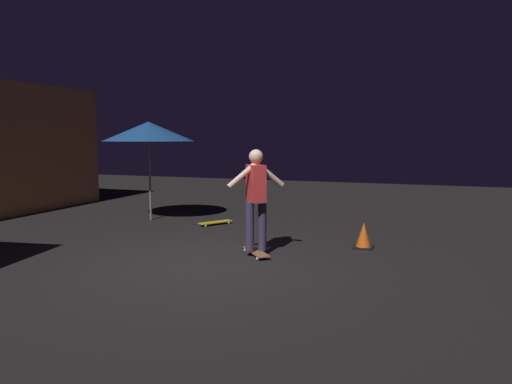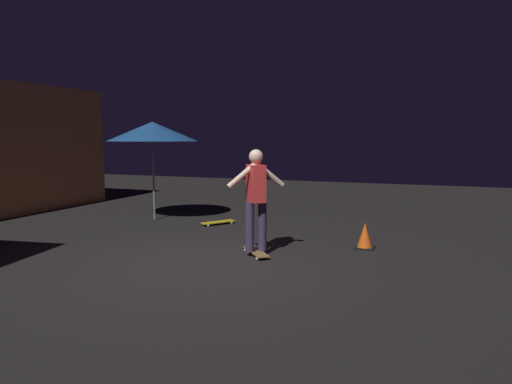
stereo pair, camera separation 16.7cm
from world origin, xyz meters
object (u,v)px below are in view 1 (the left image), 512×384
Objects in this scene: skater at (256,193)px; traffic_cone at (364,236)px; skateboard_spare at (215,222)px; patio_umbrella at (149,132)px; skateboard_ridden at (256,252)px.

traffic_cone is (1.11, -1.61, -0.83)m from skater.
skateboard_spare is at bearing 71.91° from traffic_cone.
patio_umbrella reaches higher than skater.
skater reaches higher than skateboard_spare.
patio_umbrella is 3.03× the size of skateboard_spare.
patio_umbrella is 2.63m from skateboard_spare.
patio_umbrella is at bearing 56.88° from skater.
patio_umbrella is at bearing 77.25° from traffic_cone.
skateboard_spare is at bearing 38.57° from skateboard_ridden.
skateboard_spare is (2.21, 1.76, 0.00)m from skateboard_ridden.
skater is 2.12m from traffic_cone.
skateboard_ridden is at bearing -141.43° from skateboard_spare.
patio_umbrella reaches higher than traffic_cone.
skater is 3.63× the size of traffic_cone.
traffic_cone reaches higher than skateboard_ridden.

